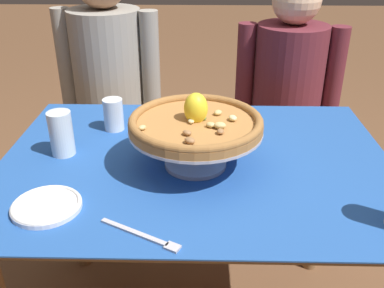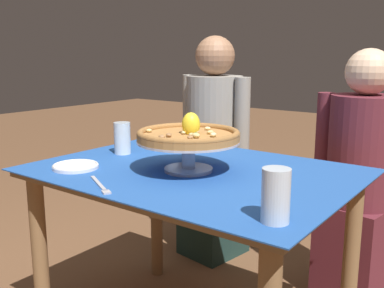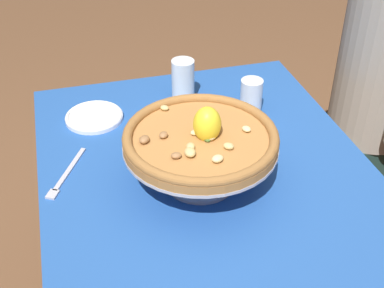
{
  "view_description": "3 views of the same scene",
  "coord_description": "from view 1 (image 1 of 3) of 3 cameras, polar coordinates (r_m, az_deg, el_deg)",
  "views": [
    {
      "loc": [
        0.02,
        -1.1,
        1.32
      ],
      "look_at": [
        -0.01,
        0.04,
        0.74
      ],
      "focal_mm": 40.39,
      "sensor_mm": 36.0,
      "label": 1
    },
    {
      "loc": [
        0.93,
        -1.26,
        1.12
      ],
      "look_at": [
        -0.02,
        0.01,
        0.8
      ],
      "focal_mm": 41.34,
      "sensor_mm": 36.0,
      "label": 2
    },
    {
      "loc": [
        0.95,
        -0.31,
        1.53
      ],
      "look_at": [
        -0.05,
        -0.04,
        0.79
      ],
      "focal_mm": 48.37,
      "sensor_mm": 36.0,
      "label": 3
    }
  ],
  "objects": [
    {
      "name": "pizza_stand",
      "position": [
        1.19,
        0.29,
        0.57
      ],
      "size": [
        0.37,
        0.37,
        0.11
      ],
      "color": "#B7B7C1",
      "rests_on": "dining_table"
    },
    {
      "name": "pizza",
      "position": [
        1.17,
        0.32,
        2.94
      ],
      "size": [
        0.37,
        0.37,
        0.1
      ],
      "color": "#AD753D",
      "rests_on": "pizza_stand"
    },
    {
      "name": "water_glass_side_left",
      "position": [
        1.32,
        -16.82,
        0.97
      ],
      "size": [
        0.07,
        0.07,
        0.13
      ],
      "color": "silver",
      "rests_on": "dining_table"
    },
    {
      "name": "side_plate",
      "position": [
        1.1,
        -18.66,
        -7.72
      ],
      "size": [
        0.17,
        0.17,
        0.02
      ],
      "color": "white",
      "rests_on": "dining_table"
    },
    {
      "name": "dinner_fork",
      "position": [
        0.97,
        -6.39,
        -11.98
      ],
      "size": [
        0.19,
        0.11,
        0.01
      ],
      "color": "#B7B7C1",
      "rests_on": "dining_table"
    },
    {
      "name": "dining_table",
      "position": [
        1.32,
        0.47,
        -6.32
      ],
      "size": [
        1.14,
        0.84,
        0.71
      ],
      "color": "olive",
      "rests_on": "ground"
    },
    {
      "name": "water_glass_back_left",
      "position": [
        1.45,
        -10.31,
        3.6
      ],
      "size": [
        0.07,
        0.07,
        0.11
      ],
      "color": "white",
      "rests_on": "dining_table"
    },
    {
      "name": "diner_right",
      "position": [
        2.02,
        12.11,
        3.65
      ],
      "size": [
        0.46,
        0.36,
        1.15
      ],
      "color": "maroon",
      "rests_on": "ground"
    },
    {
      "name": "diner_left",
      "position": [
        2.01,
        -10.55,
        4.85
      ],
      "size": [
        0.46,
        0.36,
        1.22
      ],
      "color": "#1E3833",
      "rests_on": "ground"
    }
  ]
}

